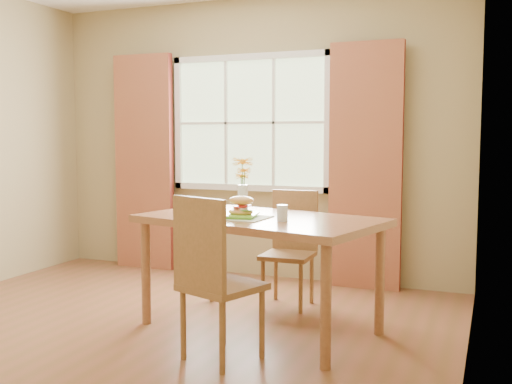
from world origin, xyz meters
The scene contains 12 objects.
room centered at (0.00, 0.00, 1.35)m, with size 4.24×3.84×2.74m.
window centered at (0.00, 1.87, 1.50)m, with size 1.62×0.06×1.32m.
curtain_left centered at (-1.15, 1.78, 1.10)m, with size 0.65×0.08×2.20m, color maroon.
curtain_right centered at (1.15, 1.78, 1.10)m, with size 0.65×0.08×2.20m, color maroon.
dining_table centered at (0.70, 0.34, 0.72)m, with size 1.83×1.30×0.81m.
chair_near centered at (0.67, -0.36, 0.56)m, with size 0.55×0.55×1.02m.
chair_far centered at (0.70, 1.04, 0.51)m, with size 0.39×0.39×0.93m.
placemat centered at (0.56, 0.23, 0.81)m, with size 0.45×0.33×0.01m, color beige.
plate centered at (0.58, 0.23, 0.82)m, with size 0.27×0.27×0.01m, color #79CF33.
croissant_sandwich centered at (0.61, 0.22, 0.89)m, with size 0.19×0.13×0.14m.
water_glass centered at (0.92, 0.20, 0.86)m, with size 0.07×0.07×0.11m.
flower_vase centered at (0.45, 0.62, 1.05)m, with size 0.16×0.16×0.41m.
Camera 1 is at (2.23, -3.53, 1.37)m, focal length 42.00 mm.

